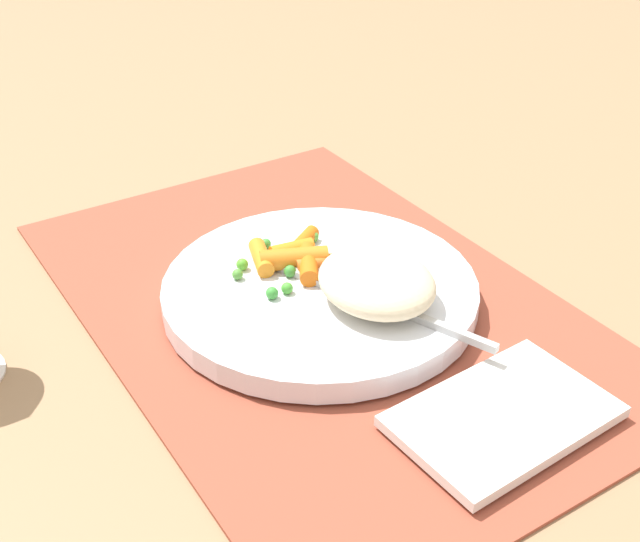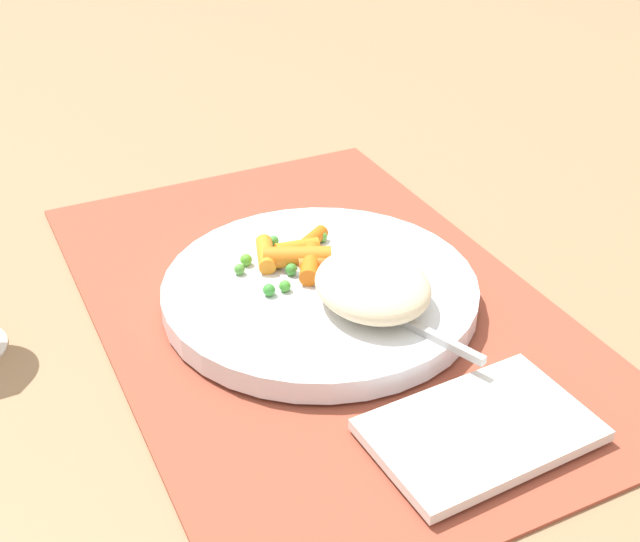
# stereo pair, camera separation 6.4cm
# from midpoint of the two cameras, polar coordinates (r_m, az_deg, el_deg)

# --- Properties ---
(ground_plane) EXTENTS (2.40, 2.40, 0.00)m
(ground_plane) POSITION_cam_midpoint_polar(r_m,az_deg,el_deg) (0.67, 2.73, -2.55)
(ground_plane) COLOR #997551
(placemat) EXTENTS (0.52, 0.34, 0.01)m
(placemat) POSITION_cam_midpoint_polar(r_m,az_deg,el_deg) (0.67, 2.74, -2.34)
(placemat) COLOR #9E4733
(placemat) RESTS_ON ground_plane
(plate) EXTENTS (0.25, 0.25, 0.02)m
(plate) POSITION_cam_midpoint_polar(r_m,az_deg,el_deg) (0.67, 2.77, -1.48)
(plate) COLOR white
(plate) RESTS_ON placemat
(rice_mound) EXTENTS (0.10, 0.08, 0.03)m
(rice_mound) POSITION_cam_midpoint_polar(r_m,az_deg,el_deg) (0.63, 6.52, -1.04)
(rice_mound) COLOR beige
(rice_mound) RESTS_ON plate
(carrot_portion) EXTENTS (0.08, 0.08, 0.02)m
(carrot_portion) POSITION_cam_midpoint_polar(r_m,az_deg,el_deg) (0.68, 1.30, 0.95)
(carrot_portion) COLOR orange
(carrot_portion) RESTS_ON plate
(pea_scatter) EXTENTS (0.08, 0.09, 0.01)m
(pea_scatter) POSITION_cam_midpoint_polar(r_m,az_deg,el_deg) (0.67, 0.51, 0.45)
(pea_scatter) COLOR green
(pea_scatter) RESTS_ON plate
(fork) EXTENTS (0.18, 0.08, 0.01)m
(fork) POSITION_cam_midpoint_polar(r_m,az_deg,el_deg) (0.64, 5.37, -1.86)
(fork) COLOR #BABABA
(fork) RESTS_ON plate
(napkin) EXTENTS (0.10, 0.15, 0.01)m
(napkin) POSITION_cam_midpoint_polar(r_m,az_deg,el_deg) (0.56, 14.11, -10.56)
(napkin) COLOR white
(napkin) RESTS_ON placemat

